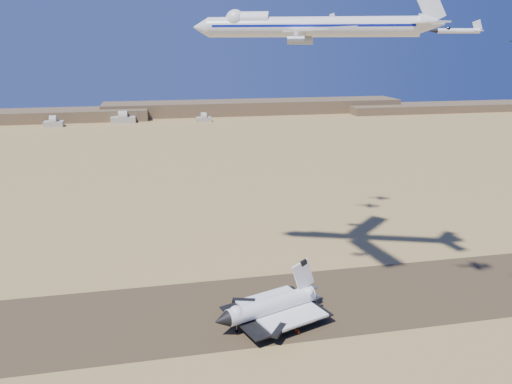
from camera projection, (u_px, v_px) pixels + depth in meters
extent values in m
plane|color=#A27F48|center=(229.00, 310.00, 182.17)|extent=(1200.00, 1200.00, 0.00)
cube|color=#493924|center=(229.00, 310.00, 182.16)|extent=(600.00, 50.00, 0.06)
cube|color=brown|center=(255.00, 107.00, 710.30)|extent=(420.00, 60.00, 18.00)
cube|color=brown|center=(444.00, 107.00, 737.48)|extent=(300.00, 60.00, 11.00)
cube|color=#B5B1A0|center=(54.00, 124.00, 595.65)|extent=(22.00, 14.00, 6.50)
cube|color=#B5B1A0|center=(123.00, 120.00, 625.14)|extent=(30.00, 15.00, 7.50)
cube|color=#B5B1A0|center=(204.00, 119.00, 635.45)|extent=(19.00, 12.50, 5.50)
cylinder|color=white|center=(271.00, 305.00, 173.19)|extent=(33.61, 16.71, 5.88)
cone|color=black|center=(222.00, 320.00, 163.72)|extent=(6.31, 6.83, 5.58)
sphere|color=white|center=(236.00, 314.00, 166.19)|extent=(5.46, 5.46, 5.46)
cube|color=white|center=(281.00, 308.00, 175.95)|extent=(30.14, 31.42, 0.94)
cube|color=black|center=(276.00, 311.00, 175.04)|extent=(38.06, 34.22, 0.52)
cube|color=white|center=(303.00, 275.00, 177.64)|extent=(9.42, 3.93, 12.09)
cylinder|color=gray|center=(237.00, 328.00, 167.73)|extent=(0.38, 0.38, 3.36)
cylinder|color=black|center=(237.00, 331.00, 168.04)|extent=(1.25, 0.83, 1.15)
cylinder|color=gray|center=(294.00, 319.00, 173.30)|extent=(0.38, 0.38, 3.36)
cylinder|color=black|center=(294.00, 322.00, 173.61)|extent=(1.25, 0.83, 1.15)
cylinder|color=gray|center=(277.00, 306.00, 181.92)|extent=(0.38, 0.38, 3.36)
cylinder|color=black|center=(277.00, 309.00, 182.23)|extent=(1.25, 0.83, 1.15)
cylinder|color=white|center=(311.00, 27.00, 180.10)|extent=(74.07, 31.54, 7.14)
cone|color=white|center=(201.00, 27.00, 185.12)|extent=(7.61, 8.57, 7.14)
sphere|color=white|center=(235.00, 20.00, 182.81)|extent=(7.37, 7.37, 7.37)
cube|color=white|center=(317.00, 29.00, 163.21)|extent=(15.12, 34.64, 0.78)
cube|color=white|center=(318.00, 32.00, 197.19)|extent=(31.36, 30.16, 0.78)
cube|color=white|center=(431.00, 22.00, 167.92)|extent=(8.36, 13.22, 0.56)
cube|color=white|center=(423.00, 24.00, 181.73)|extent=(13.30, 12.68, 0.56)
cube|color=white|center=(429.00, 1.00, 172.78)|extent=(12.28, 4.89, 15.96)
cylinder|color=gray|center=(304.00, 40.00, 172.14)|extent=(6.22, 4.57, 2.90)
cylinder|color=gray|center=(296.00, 40.00, 162.85)|extent=(6.22, 4.57, 2.90)
cylinder|color=gray|center=(306.00, 41.00, 191.25)|extent=(6.22, 4.57, 2.90)
cylinder|color=gray|center=(301.00, 41.00, 201.08)|extent=(6.22, 4.57, 2.90)
imported|color=red|center=(299.00, 332.00, 166.56)|extent=(0.59, 0.76, 1.85)
imported|color=red|center=(296.00, 330.00, 167.95)|extent=(0.53, 0.83, 1.63)
imported|color=red|center=(297.00, 331.00, 167.49)|extent=(0.98, 1.06, 1.64)
cylinder|color=white|center=(458.00, 31.00, 148.82)|extent=(12.68, 4.00, 1.47)
cone|color=black|center=(433.00, 31.00, 148.82)|extent=(2.96, 1.89, 1.37)
sphere|color=black|center=(448.00, 29.00, 148.67)|extent=(1.47, 1.47, 1.47)
cube|color=white|center=(462.00, 32.00, 148.88)|extent=(5.31, 9.00, 0.26)
cube|color=white|center=(476.00, 31.00, 148.82)|extent=(3.33, 5.63, 0.21)
cube|color=white|center=(477.00, 26.00, 148.41)|extent=(3.17, 0.90, 3.56)
cylinder|color=white|center=(321.00, 20.00, 226.69)|extent=(11.30, 5.78, 1.36)
cone|color=black|center=(306.00, 20.00, 227.98)|extent=(2.82, 2.15, 1.27)
sphere|color=black|center=(315.00, 19.00, 227.09)|extent=(1.36, 1.36, 1.36)
cube|color=white|center=(323.00, 20.00, 226.56)|extent=(6.15, 8.50, 0.24)
cube|color=white|center=(332.00, 20.00, 225.79)|extent=(3.86, 5.32, 0.19)
cube|color=white|center=(333.00, 17.00, 225.37)|extent=(2.81, 1.36, 3.29)
cylinder|color=white|center=(340.00, 27.00, 243.41)|extent=(10.67, 5.43, 1.29)
cone|color=black|center=(326.00, 27.00, 244.61)|extent=(2.66, 2.02, 1.19)
sphere|color=black|center=(334.00, 26.00, 243.78)|extent=(1.29, 1.29, 1.29)
cube|color=white|center=(342.00, 27.00, 243.29)|extent=(5.80, 8.02, 0.23)
cube|color=white|center=(349.00, 27.00, 242.57)|extent=(3.63, 5.02, 0.18)
cube|color=white|center=(350.00, 24.00, 242.17)|extent=(2.65, 1.28, 3.11)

